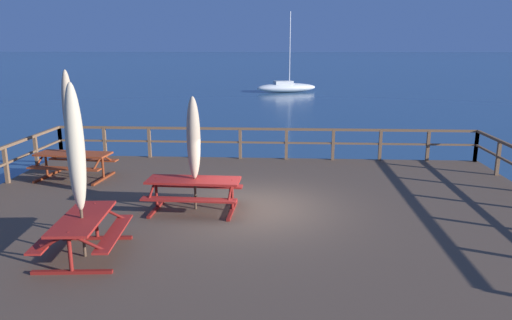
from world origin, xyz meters
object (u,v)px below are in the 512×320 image
object	(u,v)px
patio_umbrella_short_back	(194,139)
picnic_table_back_right	(74,160)
patio_umbrella_tall_mid_right	(76,149)
picnic_table_back_left	(194,187)
sailboat_distant	(286,87)
picnic_table_front_right	(83,227)
patio_umbrella_tall_back_right	(68,110)

from	to	relation	value
patio_umbrella_short_back	picnic_table_back_right	bearing A→B (deg)	148.35
picnic_table_back_right	patio_umbrella_short_back	world-z (taller)	patio_umbrella_short_back
picnic_table_back_right	patio_umbrella_tall_mid_right	xyz separation A→B (m)	(2.47, -5.27, 1.50)
picnic_table_back_left	patio_umbrella_short_back	size ratio (longest dim) A/B	0.82
patio_umbrella_short_back	sailboat_distant	distance (m)	37.32
picnic_table_back_left	sailboat_distant	world-z (taller)	sailboat_distant
picnic_table_front_right	picnic_table_back_left	size ratio (longest dim) A/B	0.89
picnic_table_back_right	patio_umbrella_tall_mid_right	distance (m)	6.01
picnic_table_back_right	sailboat_distant	xyz separation A→B (m)	(6.37, 34.69, -0.82)
picnic_table_back_right	sailboat_distant	size ratio (longest dim) A/B	0.29
picnic_table_front_right	patio_umbrella_tall_mid_right	bearing A→B (deg)	-79.38
picnic_table_back_right	patio_umbrella_short_back	xyz separation A→B (m)	(4.06, -2.50, 1.16)
picnic_table_front_right	picnic_table_back_left	world-z (taller)	same
picnic_table_back_left	patio_umbrella_tall_back_right	xyz separation A→B (m)	(-4.11, 2.66, 1.45)
picnic_table_back_right	patio_umbrella_short_back	size ratio (longest dim) A/B	0.84
picnic_table_back_left	picnic_table_front_right	bearing A→B (deg)	-121.01
patio_umbrella_tall_mid_right	patio_umbrella_short_back	world-z (taller)	patio_umbrella_tall_mid_right
picnic_table_back_right	patio_umbrella_tall_mid_right	world-z (taller)	patio_umbrella_tall_mid_right
patio_umbrella_tall_mid_right	patio_umbrella_tall_back_right	size ratio (longest dim) A/B	1.02
patio_umbrella_tall_mid_right	picnic_table_front_right	bearing A→B (deg)	100.62
picnic_table_front_right	picnic_table_back_right	world-z (taller)	same
patio_umbrella_tall_mid_right	sailboat_distant	size ratio (longest dim) A/B	0.42
picnic_table_front_right	sailboat_distant	distance (m)	40.11
picnic_table_back_right	sailboat_distant	bearing A→B (deg)	79.60
patio_umbrella_tall_mid_right	patio_umbrella_tall_back_right	xyz separation A→B (m)	(-2.53, 5.35, -0.04)
patio_umbrella_short_back	patio_umbrella_tall_back_right	bearing A→B (deg)	147.93
patio_umbrella_tall_mid_right	sailboat_distant	bearing A→B (deg)	84.43
picnic_table_back_right	picnic_table_back_left	xyz separation A→B (m)	(4.05, -2.58, 0.00)
picnic_table_back_left	patio_umbrella_tall_back_right	bearing A→B (deg)	147.04
picnic_table_front_right	patio_umbrella_tall_mid_right	size ratio (longest dim) A/B	0.61
patio_umbrella_tall_back_right	patio_umbrella_tall_mid_right	bearing A→B (deg)	-64.67
patio_umbrella_tall_mid_right	patio_umbrella_short_back	distance (m)	3.21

